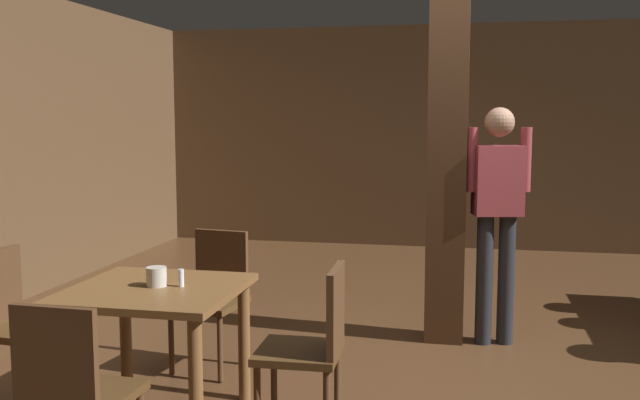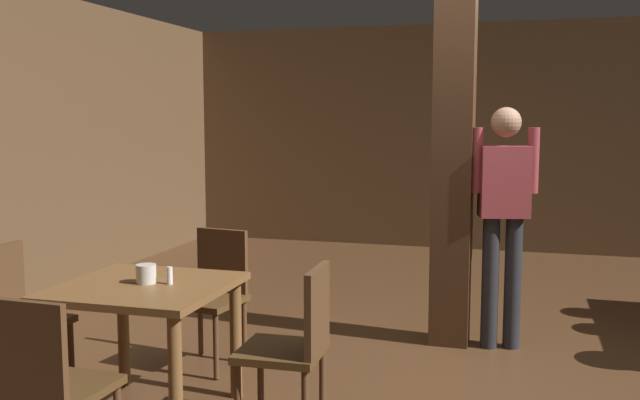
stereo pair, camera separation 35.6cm
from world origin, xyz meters
name	(u,v)px [view 1 (the left image)]	position (x,y,z in m)	size (l,w,h in m)	color
ground_plane	(467,368)	(0.00, 0.00, 0.00)	(10.80, 10.80, 0.00)	#4C301C
wall_back	(471,137)	(0.00, 4.50, 1.40)	(8.00, 0.10, 2.80)	brown
pillar	(448,152)	(-0.17, 0.60, 1.40)	(0.28, 0.28, 2.80)	#422816
dining_table	(155,311)	(-1.65, -1.18, 0.61)	(0.89, 0.89, 0.74)	brown
chair_south	(73,390)	(-1.63, -2.05, 0.51)	(0.43, 0.43, 0.89)	#4C3319
chair_west	(14,319)	(-2.53, -1.15, 0.51)	(0.46, 0.46, 0.89)	#4C3319
chair_north	(214,292)	(-1.64, -0.31, 0.51)	(0.48, 0.48, 0.89)	#4C3319
chair_east	(313,342)	(-0.77, -1.21, 0.51)	(0.43, 0.43, 0.89)	#4C3319
napkin_cup	(156,277)	(-1.65, -1.16, 0.80)	(0.11, 0.11, 0.10)	beige
salt_shaker	(181,278)	(-1.52, -1.14, 0.79)	(0.03, 0.03, 0.10)	silver
standing_person	(497,208)	(0.19, 0.58, 1.00)	(0.47, 0.27, 1.72)	maroon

